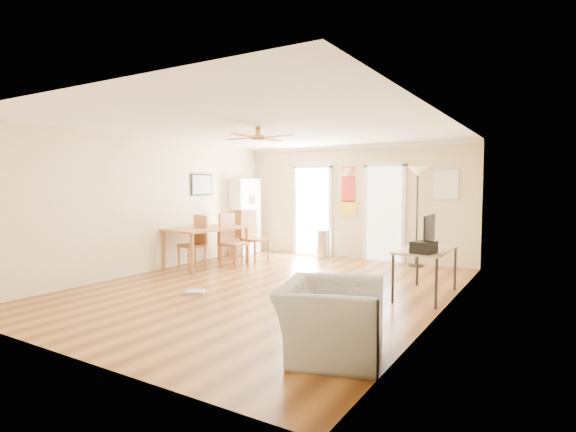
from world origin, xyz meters
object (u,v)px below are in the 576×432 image
Objects in this scene: wastebasket_b at (347,293)px; dining_chair_far at (243,234)px; printer at (424,247)px; bookshelf at (245,216)px; dining_table at (207,247)px; computer_desk at (426,272)px; dining_chair_right_b at (235,241)px; torchiere_lamp at (417,217)px; wastebasket_a at (336,298)px; dining_chair_near at (192,242)px; dining_chair_right_a at (255,237)px; armchair at (331,319)px; trash_can at (323,244)px.

dining_chair_far is at bearing 146.40° from wastebasket_b.
bookshelf is at bearing 164.63° from printer.
bookshelf reaches higher than printer.
bookshelf reaches higher than dining_table.
computer_desk is at bearing -11.44° from bookshelf.
dining_chair_right_b is at bearing 174.75° from computer_desk.
torchiere_lamp reaches higher than dining_chair_far.
wastebasket_b is at bearing 86.80° from wastebasket_a.
bookshelf is 5.66× the size of printer.
dining_chair_right_a is at bearing 77.63° from dining_chair_near.
computer_desk is at bearing -94.76° from dining_chair_right_a.
torchiere_lamp is 1.51× the size of computer_desk.
dining_chair_right_b is (0.00, -0.73, -0.02)m from dining_chair_right_a.
dining_chair_right_b reaches higher than printer.
dining_chair_near is at bearing 162.88° from wastebasket_a.
wastebasket_b is (3.77, -0.82, -0.38)m from dining_chair_near.
dining_chair_right_a is 3.98× the size of wastebasket_a.
dining_table is 0.36m from dining_chair_near.
wastebasket_a is at bearing -128.54° from printer.
dining_chair_near is at bearing -172.84° from printer.
wastebasket_b is 1.98m from armchair.
dining_chair_right_a reaches higher than wastebasket_a.
dining_chair_far is at bearing 142.82° from wastebasket_a.
dining_table reaches higher than computer_desk.
dining_table is 0.79× the size of torchiere_lamp.
dining_chair_far is 5.08m from printer.
torchiere_lamp is (3.69, 2.33, 0.63)m from dining_table.
printer is at bearing -79.91° from computer_desk.
dining_chair_near is at bearing 131.74° from dining_chair_right_b.
dining_chair_near is 0.78× the size of computer_desk.
printer is at bearing 40.10° from wastebasket_a.
trash_can is (1.66, 2.58, -0.21)m from dining_chair_near.
dining_table reaches higher than armchair.
wastebasket_a is at bearing -60.78° from trash_can.
torchiere_lamp reaches higher than trash_can.
dining_table is at bearing 37.85° from armchair.
dining_chair_near is (0.28, -2.17, -0.39)m from bookshelf.
bookshelf reaches higher than armchair.
wastebasket_a is at bearing -123.08° from computer_desk.
dining_table is 4.51m from computer_desk.
dining_chair_near is 4.66m from torchiere_lamp.
wastebasket_b is at bearing -113.26° from dining_chair_right_a.
computer_desk is (4.62, 0.18, -0.17)m from dining_chair_near.
printer is at bearing -24.60° from armchair.
dining_chair_right_a reaches higher than dining_chair_near.
dining_chair_far is at bearing -165.30° from torchiere_lamp.
dining_chair_right_a is at bearing 135.33° from dining_chair_far.
armchair is (-0.21, -2.86, -0.01)m from computer_desk.
dining_chair_right_a is 3.77m from wastebasket_b.
dining_chair_right_b is 0.53× the size of torchiere_lamp.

